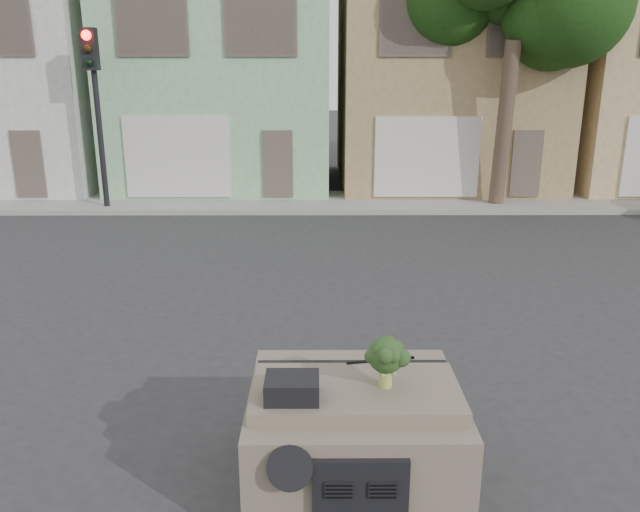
{
  "coord_description": "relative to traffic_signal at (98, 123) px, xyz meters",
  "views": [
    {
      "loc": [
        -0.36,
        -8.31,
        3.9
      ],
      "look_at": [
        -0.31,
        0.5,
        1.3
      ],
      "focal_mm": 35.0,
      "sensor_mm": 36.0,
      "label": 1
    }
  ],
  "objects": [
    {
      "name": "townhouse_tan",
      "position": [
        10.5,
        5.0,
        1.23
      ],
      "size": [
        7.2,
        8.2,
        7.55
      ],
      "primitive_type": "cube",
      "color": "#9C8256",
      "rests_on": "ground"
    },
    {
      "name": "broccoli",
      "position": [
        6.77,
        -12.64,
        -1.18
      ],
      "size": [
        0.52,
        0.52,
        0.49
      ],
      "primitive_type": "cube",
      "rotation": [
        0.0,
        0.0,
        1.91
      ],
      "color": "#1F3716",
      "rests_on": "car_dashboard"
    },
    {
      "name": "car_dashboard",
      "position": [
        6.5,
        -12.5,
        -1.99
      ],
      "size": [
        2.0,
        1.8,
        1.12
      ],
      "primitive_type": "cube",
      "color": "#726554",
      "rests_on": "ground"
    },
    {
      "name": "wiper_arm",
      "position": [
        6.78,
        -12.12,
        -1.42
      ],
      "size": [
        0.69,
        0.15,
        0.02
      ],
      "primitive_type": "cube",
      "rotation": [
        0.0,
        0.0,
        0.17
      ],
      "color": "black",
      "rests_on": "car_dashboard"
    },
    {
      "name": "townhouse_white",
      "position": [
        -4.5,
        5.0,
        1.23
      ],
      "size": [
        7.2,
        8.2,
        7.55
      ],
      "primitive_type": "cube",
      "color": "silver",
      "rests_on": "ground"
    },
    {
      "name": "ground_plane",
      "position": [
        6.5,
        -9.5,
        -2.55
      ],
      "size": [
        120.0,
        120.0,
        0.0
      ],
      "primitive_type": "plane",
      "color": "#303033",
      "rests_on": "ground"
    },
    {
      "name": "instrument_hump",
      "position": [
        5.92,
        -12.85,
        -1.33
      ],
      "size": [
        0.48,
        0.38,
        0.2
      ],
      "primitive_type": "cube",
      "color": "black",
      "rests_on": "car_dashboard"
    },
    {
      "name": "tree_near",
      "position": [
        11.5,
        0.3,
        1.7
      ],
      "size": [
        4.4,
        4.0,
        8.5
      ],
      "primitive_type": "cube",
      "color": "#193A10",
      "rests_on": "ground"
    },
    {
      "name": "townhouse_mint",
      "position": [
        3.0,
        5.0,
        1.23
      ],
      "size": [
        7.2,
        8.2,
        7.55
      ],
      "primitive_type": "cube",
      "color": "#8CC18F",
      "rests_on": "ground"
    },
    {
      "name": "sidewalk",
      "position": [
        6.5,
        1.0,
        -2.47
      ],
      "size": [
        40.0,
        3.0,
        0.15
      ],
      "primitive_type": "cube",
      "color": "gray",
      "rests_on": "ground"
    },
    {
      "name": "traffic_signal",
      "position": [
        0.0,
        0.0,
        0.0
      ],
      "size": [
        0.4,
        0.4,
        5.1
      ],
      "primitive_type": "cube",
      "color": "black",
      "rests_on": "ground"
    }
  ]
}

